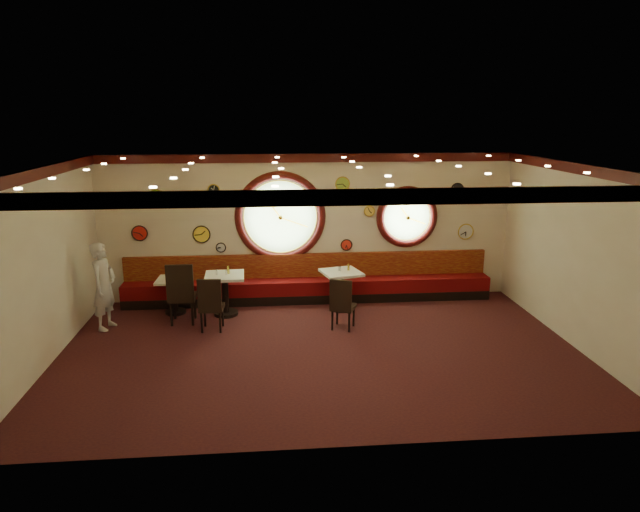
{
  "coord_description": "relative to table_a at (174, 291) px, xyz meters",
  "views": [
    {
      "loc": [
        -0.86,
        -9.24,
        4.02
      ],
      "look_at": [
        0.06,
        0.8,
        1.5
      ],
      "focal_mm": 32.0,
      "sensor_mm": 36.0,
      "label": 1
    }
  ],
  "objects": [
    {
      "name": "wall_front",
      "position": [
        2.82,
        -5.19,
        1.13
      ],
      "size": [
        9.0,
        0.02,
        3.2
      ],
      "primitive_type": "cube",
      "color": "beige",
      "rests_on": "floor"
    },
    {
      "name": "table_b",
      "position": [
        1.05,
        -0.2,
        0.07
      ],
      "size": [
        0.81,
        0.81,
        0.86
      ],
      "color": "black",
      "rests_on": "floor"
    },
    {
      "name": "condiment_a_pepper",
      "position": [
        0.08,
        0.01,
        0.33
      ],
      "size": [
        0.04,
        0.04,
        0.11
      ],
      "primitive_type": "cylinder",
      "color": "silver",
      "rests_on": "table_a"
    },
    {
      "name": "banquette_back",
      "position": [
        2.82,
        0.75,
        0.28
      ],
      "size": [
        8.0,
        0.1,
        0.55
      ],
      "primitive_type": "cube",
      "color": "#65080D",
      "rests_on": "wall_back"
    },
    {
      "name": "wall_clock_6",
      "position": [
        0.82,
        0.77,
        1.98
      ],
      "size": [
        0.24,
        0.03,
        0.24
      ],
      "primitive_type": "cylinder",
      "rotation": [
        1.57,
        0.0,
        0.0
      ],
      "color": "black",
      "rests_on": "wall_back"
    },
    {
      "name": "condiment_b_bottle",
      "position": [
        1.13,
        -0.13,
        0.47
      ],
      "size": [
        0.05,
        0.05,
        0.16
      ],
      "primitive_type": "cylinder",
      "color": "gold",
      "rests_on": "table_b"
    },
    {
      "name": "banquette_base",
      "position": [
        2.82,
        0.53,
        -0.37
      ],
      "size": [
        8.0,
        0.55,
        0.2
      ],
      "primitive_type": "cube",
      "color": "black",
      "rests_on": "floor"
    },
    {
      "name": "wall_right",
      "position": [
        7.32,
        -2.19,
        1.13
      ],
      "size": [
        0.02,
        6.0,
        3.2
      ],
      "primitive_type": "cube",
      "color": "beige",
      "rests_on": "floor"
    },
    {
      "name": "porthole_left_glass",
      "position": [
        2.22,
        0.81,
        1.38
      ],
      "size": [
        1.66,
        0.02,
        1.66
      ],
      "primitive_type": "cylinder",
      "rotation": [
        1.57,
        0.0,
        0.0
      ],
      "color": "#84AA66",
      "rests_on": "wall_back"
    },
    {
      "name": "porthole_left_frame",
      "position": [
        2.22,
        0.79,
        1.38
      ],
      "size": [
        1.98,
        0.18,
        1.98
      ],
      "primitive_type": "torus",
      "rotation": [
        1.57,
        0.0,
        0.0
      ],
      "color": "#3E0B0B",
      "rests_on": "wall_back"
    },
    {
      "name": "condiment_c_bottle",
      "position": [
        3.61,
        -0.02,
        0.44
      ],
      "size": [
        0.05,
        0.05,
        0.15
      ],
      "primitive_type": "cylinder",
      "color": "gold",
      "rests_on": "table_c"
    },
    {
      "name": "table_c",
      "position": [
        3.45,
        -0.08,
        0.06
      ],
      "size": [
        0.92,
        0.92,
        0.83
      ],
      "color": "black",
      "rests_on": "floor"
    },
    {
      "name": "molding_left",
      "position": [
        -1.63,
        -2.19,
        2.64
      ],
      "size": [
        0.1,
        6.0,
        0.18
      ],
      "primitive_type": "cube",
      "color": "#3E0B0B",
      "rests_on": "wall_back"
    },
    {
      "name": "floor",
      "position": [
        2.82,
        -2.19,
        -0.47
      ],
      "size": [
        9.0,
        6.0,
        0.0
      ],
      "primitive_type": "cube",
      "color": "#331117",
      "rests_on": "ground"
    },
    {
      "name": "molding_right",
      "position": [
        7.27,
        -2.19,
        2.64
      ],
      "size": [
        0.1,
        6.0,
        0.18
      ],
      "primitive_type": "cube",
      "color": "#3E0B0B",
      "rests_on": "wall_back"
    },
    {
      "name": "wall_clock_8",
      "position": [
        3.57,
        0.77,
        2.08
      ],
      "size": [
        0.3,
        0.03,
        0.3
      ],
      "primitive_type": "cylinder",
      "rotation": [
        1.57,
        0.0,
        0.0
      ],
      "color": "#92B939",
      "rests_on": "wall_back"
    },
    {
      "name": "chair_c",
      "position": [
        3.32,
        -1.25,
        0.11
      ],
      "size": [
        0.56,
        0.56,
        0.63
      ],
      "rotation": [
        0.0,
        0.0,
        -0.4
      ],
      "color": "black",
      "rests_on": "floor"
    },
    {
      "name": "condiment_b_pepper",
      "position": [
        1.09,
        -0.21,
        0.44
      ],
      "size": [
        0.04,
        0.04,
        0.1
      ],
      "primitive_type": "cylinder",
      "color": "silver",
      "rests_on": "table_b"
    },
    {
      "name": "wall_clock_1",
      "position": [
        4.17,
        0.77,
        1.48
      ],
      "size": [
        0.22,
        0.03,
        0.22
      ],
      "primitive_type": "cylinder",
      "rotation": [
        1.57,
        0.0,
        0.0
      ],
      "color": "#FFD754",
      "rests_on": "wall_back"
    },
    {
      "name": "wall_clock_0",
      "position": [
        6.12,
        0.77,
        1.93
      ],
      "size": [
        0.28,
        0.03,
        0.28
      ],
      "primitive_type": "cylinder",
      "rotation": [
        1.57,
        0.0,
        0.0
      ],
      "color": "black",
      "rests_on": "wall_back"
    },
    {
      "name": "wall_clock_4",
      "position": [
        6.37,
        0.77,
        0.98
      ],
      "size": [
        0.34,
        0.03,
        0.34
      ],
      "primitive_type": "cylinder",
      "rotation": [
        1.57,
        0.0,
        0.0
      ],
      "color": "silver",
      "rests_on": "wall_back"
    },
    {
      "name": "condiment_a_salt",
      "position": [
        -0.1,
        0.04,
        0.32
      ],
      "size": [
        0.03,
        0.03,
        0.09
      ],
      "primitive_type": "cylinder",
      "color": "silver",
      "rests_on": "table_a"
    },
    {
      "name": "molding_back",
      "position": [
        2.82,
        0.76,
        2.64
      ],
      "size": [
        9.0,
        0.1,
        0.18
      ],
      "primitive_type": "cube",
      "color": "#3E0B0B",
      "rests_on": "wall_back"
    },
    {
      "name": "ceiling",
      "position": [
        2.82,
        -2.19,
        2.73
      ],
      "size": [
        9.0,
        6.0,
        0.02
      ],
      "primitive_type": "cube",
      "color": "gold",
      "rests_on": "wall_back"
    },
    {
      "name": "porthole_right_glass",
      "position": [
        5.02,
        0.81,
        1.33
      ],
      "size": [
        1.1,
        0.02,
        1.1
      ],
      "primitive_type": "cylinder",
      "rotation": [
        1.57,
        0.0,
        0.0
      ],
      "color": "#84AA66",
      "rests_on": "wall_back"
    },
    {
      "name": "wall_back",
      "position": [
        2.82,
        0.81,
        1.13
      ],
      "size": [
        9.0,
        0.02,
        3.2
      ],
      "primitive_type": "cube",
      "color": "beige",
      "rests_on": "floor"
    },
    {
      "name": "condiment_a_bottle",
      "position": [
        0.07,
        0.02,
        0.36
      ],
      "size": [
        0.06,
        0.06,
        0.18
      ],
      "primitive_type": "cylinder",
      "color": "gold",
      "rests_on": "table_a"
    },
    {
      "name": "porthole_right_ring",
      "position": [
        5.02,
        0.76,
        1.33
      ],
      "size": [
        1.09,
        0.03,
        1.09
      ],
      "primitive_type": "torus",
      "rotation": [
        1.57,
        0.0,
        0.0
      ],
      "color": "gold",
      "rests_on": "wall_back"
    },
    {
      "name": "table_a",
      "position": [
        0.0,
        0.0,
        0.0
      ],
      "size": [
        0.69,
        0.69,
        0.74
      ],
      "color": "black",
      "rests_on": "floor"
    },
    {
      "name": "wall_clock_5",
      "position": [
        -0.78,
        0.77,
        1.08
      ],
      "size": [
        0.32,
        0.03,
        0.32
      ],
      "primitive_type": "cylinder",
      "rotation": [
        1.57,
        0.0,
        0.0
      ],
      "color": "red",
      "rests_on": "wall_back"
    },
    {
      "name": "molding_front",
      "position": [
        2.82,
        -5.14,
        2.64
      ],
      "size": [
        9.0,
        0.1,
        0.18
      ],
      "primitive_type": "cube",
      "color": "#3E0B0B",
      "rests_on": "wall_back"
    },
    {
      "name": "wall_clock_7",
      "position": [
        0.92,
        0.77,
        0.73
      ],
      "size": [
        0.2,
        0.03,
        0.2
      ],
      "primitive_type": "cylinder",
      "rotation": [
        1.57,
        0.0,
        0.0
      ],
      "color": "white",
      "rests_on": "wall_back"
    },
    {
      "name": "wall_clock_2",
      "position": [
        -0.38,
        0.77,
        1.88
      ],
      "size": [
        0.26,
        0.03,
        0.26
      ],
      "primitive_type": "cylinder",
      "rotation": [
        1.57,
        0.0,
        0.0
      ],
      "color": "#89CC28",
      "rests_on": "wall_back"
    },
    {
      "name": "porthole_right_frame",
      "position": [
        5.02,
        0.79,
        1.33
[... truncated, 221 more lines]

